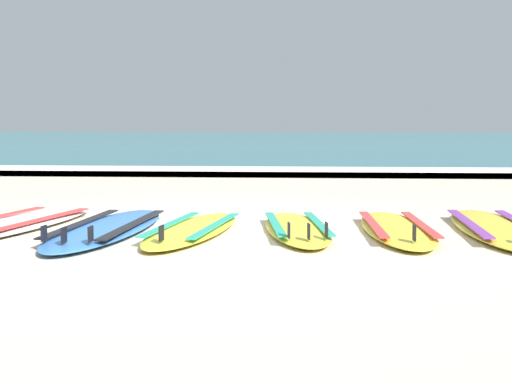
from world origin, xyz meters
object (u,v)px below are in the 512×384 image
at_px(surfboard_3, 193,229).
at_px(surfboard_5, 396,228).
at_px(surfboard_2, 108,228).
at_px(surfboard_1, 9,225).
at_px(surfboard_6, 495,228).
at_px(surfboard_4, 297,228).

relative_size(surfboard_3, surfboard_5, 0.99).
bearing_deg(surfboard_2, surfboard_1, 173.23).
height_order(surfboard_5, surfboard_6, same).
relative_size(surfboard_1, surfboard_4, 1.31).
bearing_deg(surfboard_3, surfboard_1, 175.78).
bearing_deg(surfboard_1, surfboard_3, -4.22).
height_order(surfboard_2, surfboard_4, same).
xyz_separation_m(surfboard_3, surfboard_5, (1.64, 0.17, -0.00)).
bearing_deg(surfboard_1, surfboard_6, 2.28).
distance_m(surfboard_1, surfboard_5, 3.23).
bearing_deg(surfboard_6, surfboard_5, -172.68).
bearing_deg(surfboard_2, surfboard_5, 3.91).
relative_size(surfboard_1, surfboard_2, 1.08).
relative_size(surfboard_4, surfboard_5, 0.94).
height_order(surfboard_2, surfboard_3, same).
relative_size(surfboard_1, surfboard_3, 1.25).
relative_size(surfboard_1, surfboard_5, 1.24).
xyz_separation_m(surfboard_3, surfboard_6, (2.45, 0.28, -0.00)).
height_order(surfboard_2, surfboard_6, same).
xyz_separation_m(surfboard_4, surfboard_5, (0.81, 0.05, -0.00)).
bearing_deg(surfboard_4, surfboard_1, -179.95).
xyz_separation_m(surfboard_4, surfboard_6, (1.62, 0.16, -0.00)).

